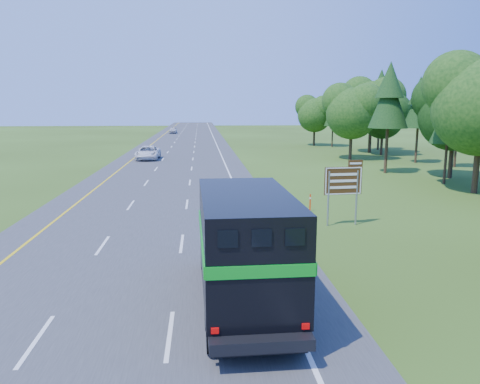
{
  "coord_description": "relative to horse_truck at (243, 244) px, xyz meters",
  "views": [
    {
      "loc": [
        2.78,
        -10.4,
        6.41
      ],
      "look_at": [
        4.98,
        15.53,
        1.63
      ],
      "focal_mm": 35.0,
      "sensor_mm": 36.0,
      "label": 1
    }
  ],
  "objects": [
    {
      "name": "exit_sign",
      "position": [
        6.34,
        9.91,
        0.25
      ],
      "size": [
        2.11,
        0.24,
        3.58
      ],
      "rotation": [
        0.0,
        0.0,
        0.08
      ],
      "color": "gray",
      "rests_on": "ground"
    },
    {
      "name": "far_car",
      "position": [
        -7.79,
        98.42,
        -1.29
      ],
      "size": [
        1.89,
        4.39,
        1.48
      ],
      "primitive_type": "imported",
      "rotation": [
        0.0,
        0.0,
        -0.03
      ],
      "color": "#BCBBC3",
      "rests_on": "road"
    },
    {
      "name": "tree_wall_right",
      "position": [
        21.89,
        26.06,
        3.93
      ],
      "size": [
        16.0,
        100.0,
        12.0
      ],
      "primitive_type": null,
      "color": "#11370F",
      "rests_on": "ground"
    },
    {
      "name": "ground",
      "position": [
        -4.11,
        -3.94,
        -2.07
      ],
      "size": [
        300.0,
        300.0,
        0.0
      ],
      "primitive_type": "plane",
      "color": "#314412",
      "rests_on": "ground"
    },
    {
      "name": "delineator",
      "position": [
        5.38,
        13.48,
        -1.5
      ],
      "size": [
        0.09,
        0.05,
        1.07
      ],
      "color": "red",
      "rests_on": "ground"
    },
    {
      "name": "lane_markings",
      "position": [
        -4.11,
        46.06,
        -2.03
      ],
      "size": [
        11.15,
        260.0,
        0.01
      ],
      "color": "yellow",
      "rests_on": "road"
    },
    {
      "name": "horse_truck",
      "position": [
        0.0,
        0.0,
        0.0
      ],
      "size": [
        2.88,
        8.64,
        3.8
      ],
      "rotation": [
        0.0,
        0.0,
        0.02
      ],
      "color": "black",
      "rests_on": "road"
    },
    {
      "name": "white_suv",
      "position": [
        -7.71,
        43.16,
        -1.23
      ],
      "size": [
        2.71,
        5.81,
        1.61
      ],
      "primitive_type": "imported",
      "rotation": [
        0.0,
        0.0,
        -0.01
      ],
      "color": "silver",
      "rests_on": "road"
    },
    {
      "name": "road",
      "position": [
        -4.11,
        46.06,
        -2.05
      ],
      "size": [
        15.0,
        260.0,
        0.04
      ],
      "primitive_type": "cube",
      "color": "#38383A",
      "rests_on": "ground"
    }
  ]
}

